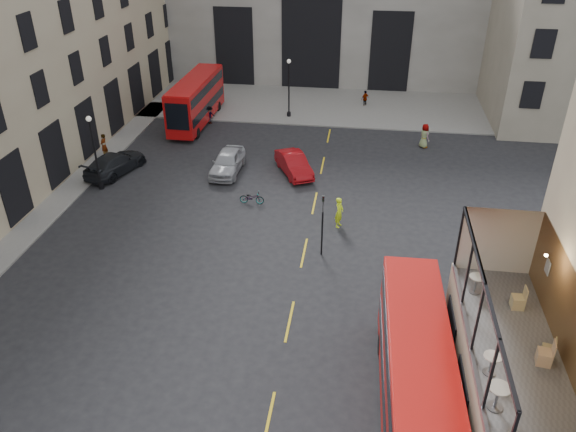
# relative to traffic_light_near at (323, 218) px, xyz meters

# --- Properties ---
(ground) EXTENTS (140.00, 140.00, 0.00)m
(ground) POSITION_rel_traffic_light_near_xyz_m (1.00, -12.00, -2.42)
(ground) COLOR black
(ground) RESTS_ON ground
(host_frontage) EXTENTS (3.00, 11.00, 4.50)m
(host_frontage) POSITION_rel_traffic_light_near_xyz_m (7.50, -12.00, -0.17)
(host_frontage) COLOR #BDB18E
(host_frontage) RESTS_ON ground
(cafe_floor) EXTENTS (3.00, 10.00, 0.10)m
(cafe_floor) POSITION_rel_traffic_light_near_xyz_m (7.50, -12.00, 2.12)
(cafe_floor) COLOR slate
(cafe_floor) RESTS_ON host_frontage
(pavement_far) EXTENTS (40.00, 12.00, 0.12)m
(pavement_far) POSITION_rel_traffic_light_near_xyz_m (-5.00, 26.00, -2.36)
(pavement_far) COLOR slate
(pavement_far) RESTS_ON ground
(traffic_light_near) EXTENTS (0.16, 0.20, 3.80)m
(traffic_light_near) POSITION_rel_traffic_light_near_xyz_m (0.00, 0.00, 0.00)
(traffic_light_near) COLOR black
(traffic_light_near) RESTS_ON ground
(traffic_light_far) EXTENTS (0.16, 0.20, 3.80)m
(traffic_light_far) POSITION_rel_traffic_light_near_xyz_m (-14.00, 16.00, 0.00)
(traffic_light_far) COLOR black
(traffic_light_far) RESTS_ON ground
(street_lamp_a) EXTENTS (0.36, 0.36, 5.33)m
(street_lamp_a) POSITION_rel_traffic_light_near_xyz_m (-16.00, 6.00, -0.03)
(street_lamp_a) COLOR black
(street_lamp_a) RESTS_ON ground
(street_lamp_b) EXTENTS (0.36, 0.36, 5.33)m
(street_lamp_b) POSITION_rel_traffic_light_near_xyz_m (-5.00, 22.00, -0.03)
(street_lamp_b) COLOR black
(street_lamp_b) RESTS_ON ground
(bus_near) EXTENTS (2.61, 10.30, 4.09)m
(bus_near) POSITION_rel_traffic_light_near_xyz_m (4.50, -10.77, -0.13)
(bus_near) COLOR #BA110C
(bus_near) RESTS_ON ground
(bus_far) EXTENTS (2.49, 10.10, 4.02)m
(bus_far) POSITION_rel_traffic_light_near_xyz_m (-12.90, 19.46, -0.17)
(bus_far) COLOR #AD0C0C
(bus_far) RESTS_ON ground
(car_a) EXTENTS (2.03, 4.86, 1.64)m
(car_a) POSITION_rel_traffic_light_near_xyz_m (-7.84, 9.86, -1.60)
(car_a) COLOR #9B9DA3
(car_a) RESTS_ON ground
(car_b) EXTENTS (3.51, 4.79, 1.51)m
(car_b) POSITION_rel_traffic_light_near_xyz_m (-2.98, 10.33, -1.67)
(car_b) COLOR #96090D
(car_b) RESTS_ON ground
(car_c) EXTENTS (3.61, 5.71, 1.54)m
(car_c) POSITION_rel_traffic_light_near_xyz_m (-16.00, 8.60, -1.65)
(car_c) COLOR black
(car_c) RESTS_ON ground
(bicycle) EXTENTS (1.64, 0.58, 0.86)m
(bicycle) POSITION_rel_traffic_light_near_xyz_m (-5.14, 5.39, -2.00)
(bicycle) COLOR gray
(bicycle) RESTS_ON ground
(cyclist) EXTENTS (0.66, 0.82, 1.97)m
(cyclist) POSITION_rel_traffic_light_near_xyz_m (0.78, 3.27, -1.44)
(cyclist) COLOR #DCFF1A
(cyclist) RESTS_ON ground
(pedestrian_a) EXTENTS (0.97, 0.79, 1.86)m
(pedestrian_a) POSITION_rel_traffic_light_near_xyz_m (-13.39, 19.23, -1.49)
(pedestrian_a) COLOR gray
(pedestrian_a) RESTS_ON ground
(pedestrian_b) EXTENTS (1.04, 1.18, 1.59)m
(pedestrian_b) POSITION_rel_traffic_light_near_xyz_m (-11.72, 19.37, -1.63)
(pedestrian_b) COLOR gray
(pedestrian_b) RESTS_ON ground
(pedestrian_c) EXTENTS (0.94, 0.90, 1.57)m
(pedestrian_c) POSITION_rel_traffic_light_near_xyz_m (1.84, 25.97, -1.64)
(pedestrian_c) COLOR gray
(pedestrian_c) RESTS_ON ground
(pedestrian_d) EXTENTS (1.07, 1.15, 1.98)m
(pedestrian_d) POSITION_rel_traffic_light_near_xyz_m (6.80, 16.66, -1.44)
(pedestrian_d) COLOR gray
(pedestrian_d) RESTS_ON ground
(pedestrian_e) EXTENTS (0.52, 0.73, 1.87)m
(pedestrian_e) POSITION_rel_traffic_light_near_xyz_m (-18.00, 11.21, -1.49)
(pedestrian_e) COLOR gray
(pedestrian_e) RESTS_ON ground
(cafe_table_near) EXTENTS (0.68, 0.68, 0.85)m
(cafe_table_near) POSITION_rel_traffic_light_near_xyz_m (6.41, -14.25, 2.74)
(cafe_table_near) COLOR beige
(cafe_table_near) RESTS_ON cafe_floor
(cafe_table_mid) EXTENTS (0.58, 0.58, 0.73)m
(cafe_table_mid) POSITION_rel_traffic_light_near_xyz_m (6.48, -12.83, 2.66)
(cafe_table_mid) COLOR white
(cafe_table_mid) RESTS_ON cafe_floor
(cafe_table_far) EXTENTS (0.59, 0.59, 0.74)m
(cafe_table_far) POSITION_rel_traffic_light_near_xyz_m (6.61, -8.55, 2.66)
(cafe_table_far) COLOR beige
(cafe_table_far) RESTS_ON cafe_floor
(cafe_chair_b) EXTENTS (0.45, 0.45, 0.76)m
(cafe_chair_b) POSITION_rel_traffic_light_near_xyz_m (8.51, -11.79, 2.40)
(cafe_chair_b) COLOR tan
(cafe_chair_b) RESTS_ON cafe_floor
(cafe_chair_c) EXTENTS (0.53, 0.53, 0.94)m
(cafe_chair_c) POSITION_rel_traffic_light_near_xyz_m (8.31, -12.14, 2.46)
(cafe_chair_c) COLOR #DBAE7E
(cafe_chair_c) RESTS_ON cafe_floor
(cafe_chair_d) EXTENTS (0.46, 0.46, 0.92)m
(cafe_chair_d) POSITION_rel_traffic_light_near_xyz_m (8.05, -9.29, 2.45)
(cafe_chair_d) COLOR #D1B778
(cafe_chair_d) RESTS_ON cafe_floor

